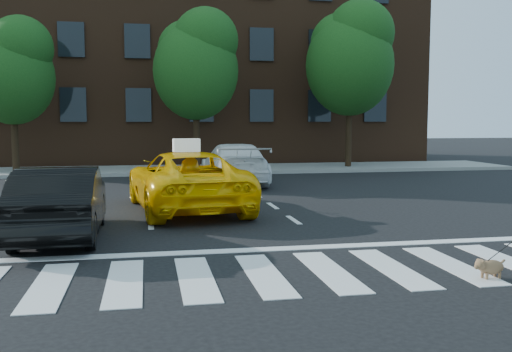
# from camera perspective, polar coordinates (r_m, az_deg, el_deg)

# --- Properties ---
(ground) EXTENTS (120.00, 120.00, 0.00)m
(ground) POSITION_cam_1_polar(r_m,az_deg,el_deg) (8.50, 0.80, -9.85)
(ground) COLOR black
(ground) RESTS_ON ground
(crosswalk) EXTENTS (13.00, 2.40, 0.01)m
(crosswalk) POSITION_cam_1_polar(r_m,az_deg,el_deg) (8.50, 0.80, -9.81)
(crosswalk) COLOR silver
(crosswalk) RESTS_ON ground
(stop_line) EXTENTS (12.00, 0.30, 0.01)m
(stop_line) POSITION_cam_1_polar(r_m,az_deg,el_deg) (10.02, -1.07, -7.43)
(stop_line) COLOR silver
(stop_line) RESTS_ON ground
(sidewalk_far) EXTENTS (30.00, 4.00, 0.15)m
(sidewalk_far) POSITION_cam_1_polar(r_m,az_deg,el_deg) (25.67, -7.14, 0.64)
(sidewalk_far) COLOR slate
(sidewalk_far) RESTS_ON ground
(building) EXTENTS (26.00, 10.00, 12.00)m
(building) POSITION_cam_1_polar(r_m,az_deg,el_deg) (33.28, -8.13, 11.96)
(building) COLOR #482A19
(building) RESTS_ON ground
(tree_left) EXTENTS (3.39, 3.38, 6.50)m
(tree_left) POSITION_cam_1_polar(r_m,az_deg,el_deg) (25.67, -23.14, 10.00)
(tree_left) COLOR black
(tree_left) RESTS_ON ground
(tree_mid) EXTENTS (3.69, 3.69, 7.10)m
(tree_mid) POSITION_cam_1_polar(r_m,az_deg,el_deg) (25.25, -5.96, 11.43)
(tree_mid) COLOR black
(tree_mid) RESTS_ON ground
(tree_right) EXTENTS (4.00, 4.00, 7.70)m
(tree_right) POSITION_cam_1_polar(r_m,az_deg,el_deg) (26.83, 9.44, 11.92)
(tree_right) COLOR black
(tree_right) RESTS_ON ground
(taxi) EXTENTS (3.11, 5.63, 1.49)m
(taxi) POSITION_cam_1_polar(r_m,az_deg,el_deg) (14.51, -6.99, -0.46)
(taxi) COLOR #F6B805
(taxi) RESTS_ON ground
(black_sedan) EXTENTS (1.54, 4.22, 1.38)m
(black_sedan) POSITION_cam_1_polar(r_m,az_deg,el_deg) (11.64, -18.91, -2.48)
(black_sedan) COLOR black
(black_sedan) RESTS_ON ground
(white_suv) EXTENTS (2.08, 5.02, 1.45)m
(white_suv) POSITION_cam_1_polar(r_m,az_deg,el_deg) (20.38, -2.21, 1.24)
(white_suv) COLOR white
(white_suv) RESTS_ON ground
(dog) EXTENTS (0.53, 0.25, 0.30)m
(dog) POSITION_cam_1_polar(r_m,az_deg,el_deg) (8.89, 22.26, -8.41)
(dog) COLOR olive
(dog) RESTS_ON ground
(taxi_sign) EXTENTS (0.68, 0.36, 0.32)m
(taxi_sign) POSITION_cam_1_polar(r_m,az_deg,el_deg) (14.25, -6.98, 3.08)
(taxi_sign) COLOR white
(taxi_sign) RESTS_ON taxi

